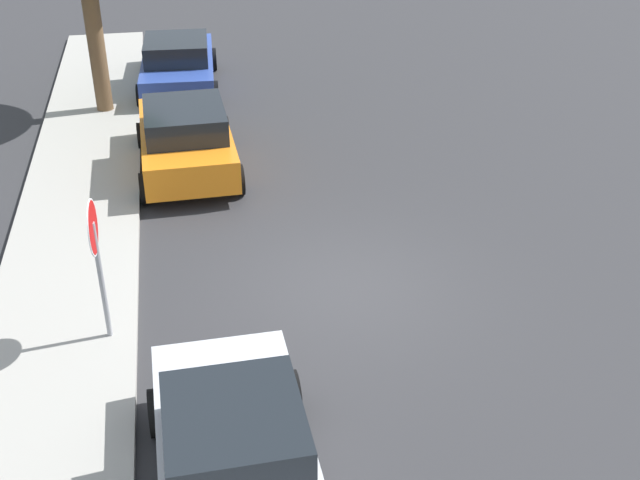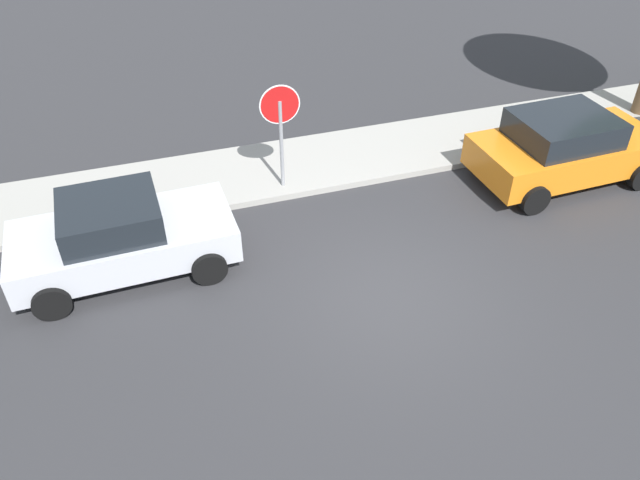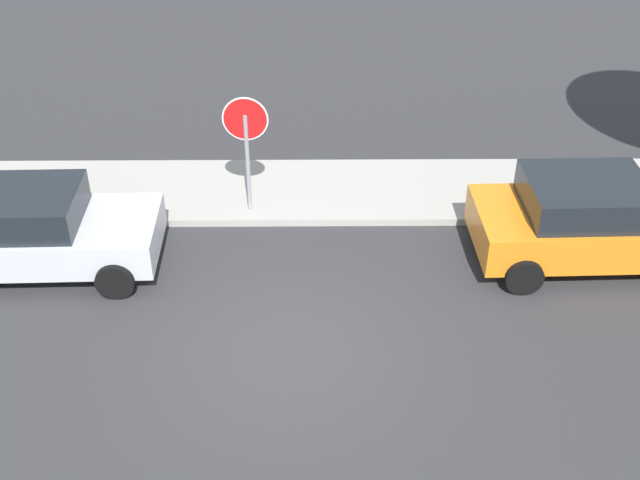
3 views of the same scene
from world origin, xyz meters
name	(u,v)px [view 3 (image 3 of 3)]	position (x,y,z in m)	size (l,w,h in m)	color
ground_plane	(290,350)	(0.00, 0.00, 0.00)	(60.00, 60.00, 0.00)	#2D2D30
sidewalk_curb	(295,191)	(0.00, 4.62, 0.07)	(32.00, 2.37, 0.14)	#9E9B93
stop_sign	(246,136)	(-0.85, 3.84, 1.69)	(0.83, 0.08, 2.45)	gray
parked_car_silver	(40,231)	(-4.28, 2.20, 0.74)	(3.94, 2.08, 1.49)	silver
parked_car_orange	(590,220)	(5.13, 2.39, 0.79)	(4.08, 2.20, 1.55)	orange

